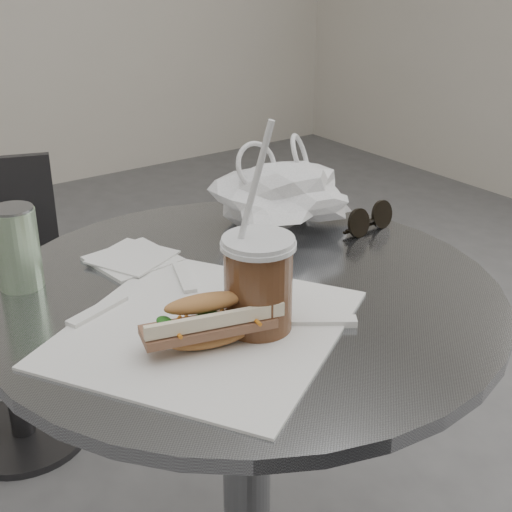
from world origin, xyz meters
TOP-DOWN VIEW (x-y plane):
  - cafe_table at (0.00, 0.20)m, footprint 0.76×0.76m
  - chair_far at (-0.13, 1.06)m, footprint 0.39×0.42m
  - sandwich_paper at (-0.11, 0.13)m, footprint 0.48×0.48m
  - banh_mi at (-0.13, 0.09)m, footprint 0.22×0.13m
  - iced_coffee at (-0.06, 0.09)m, footprint 0.10×0.10m
  - sunglasses at (0.30, 0.25)m, footprint 0.11×0.04m
  - plastic_bag at (0.19, 0.35)m, footprint 0.29×0.26m
  - napkin_stack at (-0.09, 0.38)m, footprint 0.15×0.15m
  - drink_can at (-0.27, 0.40)m, footprint 0.07×0.07m

SIDE VIEW (x-z plane):
  - chair_far at x=-0.13m, z-range -0.04..0.68m
  - cafe_table at x=0.00m, z-range 0.10..0.84m
  - sandwich_paper at x=-0.11m, z-range 0.74..0.74m
  - napkin_stack at x=-0.09m, z-range 0.74..0.75m
  - sunglasses at x=0.30m, z-range 0.73..0.78m
  - banh_mi at x=-0.13m, z-range 0.74..0.81m
  - plastic_bag at x=0.19m, z-range 0.74..0.86m
  - drink_can at x=-0.27m, z-range 0.74..0.86m
  - iced_coffee at x=-0.06m, z-range 0.67..0.95m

